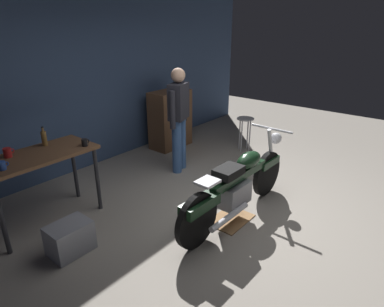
{
  "coord_description": "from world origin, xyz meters",
  "views": [
    {
      "loc": [
        -3.26,
        -1.94,
        2.34
      ],
      "look_at": [
        -0.03,
        0.7,
        0.65
      ],
      "focal_mm": 31.07,
      "sensor_mm": 36.0,
      "label": 1
    }
  ],
  "objects_px": {
    "person_standing": "(179,116)",
    "bottle": "(44,138)",
    "wooden_dresser": "(170,119)",
    "storage_bin": "(70,238)",
    "motorcycle": "(238,184)",
    "shop_stool": "(245,125)",
    "mug_blue_enamel": "(2,166)",
    "mug_black_matte": "(85,142)",
    "mug_red_diner": "(8,153)"
  },
  "relations": [
    {
      "from": "motorcycle",
      "to": "wooden_dresser",
      "type": "height_order",
      "value": "wooden_dresser"
    },
    {
      "from": "bottle",
      "to": "mug_red_diner",
      "type": "bearing_deg",
      "value": -176.25
    },
    {
      "from": "shop_stool",
      "to": "bottle",
      "type": "relative_size",
      "value": 2.66
    },
    {
      "from": "storage_bin",
      "to": "mug_red_diner",
      "type": "relative_size",
      "value": 3.61
    },
    {
      "from": "mug_blue_enamel",
      "to": "bottle",
      "type": "xyz_separation_m",
      "value": [
        0.64,
        0.33,
        0.05
      ]
    },
    {
      "from": "storage_bin",
      "to": "bottle",
      "type": "relative_size",
      "value": 1.83
    },
    {
      "from": "mug_blue_enamel",
      "to": "mug_black_matte",
      "type": "bearing_deg",
      "value": -3.36
    },
    {
      "from": "bottle",
      "to": "mug_black_matte",
      "type": "bearing_deg",
      "value": -51.89
    },
    {
      "from": "mug_blue_enamel",
      "to": "mug_black_matte",
      "type": "height_order",
      "value": "mug_blue_enamel"
    },
    {
      "from": "mug_black_matte",
      "to": "storage_bin",
      "type": "bearing_deg",
      "value": -140.37
    },
    {
      "from": "wooden_dresser",
      "to": "bottle",
      "type": "xyz_separation_m",
      "value": [
        -2.71,
        -0.43,
        0.45
      ]
    },
    {
      "from": "mug_black_matte",
      "to": "mug_blue_enamel",
      "type": "bearing_deg",
      "value": 176.64
    },
    {
      "from": "shop_stool",
      "to": "mug_red_diner",
      "type": "height_order",
      "value": "mug_red_diner"
    },
    {
      "from": "person_standing",
      "to": "bottle",
      "type": "bearing_deg",
      "value": -31.61
    },
    {
      "from": "mug_red_diner",
      "to": "bottle",
      "type": "distance_m",
      "value": 0.46
    },
    {
      "from": "shop_stool",
      "to": "mug_blue_enamel",
      "type": "height_order",
      "value": "mug_blue_enamel"
    },
    {
      "from": "storage_bin",
      "to": "bottle",
      "type": "height_order",
      "value": "bottle"
    },
    {
      "from": "motorcycle",
      "to": "mug_black_matte",
      "type": "bearing_deg",
      "value": 125.68
    },
    {
      "from": "person_standing",
      "to": "bottle",
      "type": "height_order",
      "value": "person_standing"
    },
    {
      "from": "motorcycle",
      "to": "wooden_dresser",
      "type": "xyz_separation_m",
      "value": [
        1.34,
        2.37,
        0.1
      ]
    },
    {
      "from": "person_standing",
      "to": "mug_black_matte",
      "type": "xyz_separation_m",
      "value": [
        -1.68,
        0.05,
        0.02
      ]
    },
    {
      "from": "mug_black_matte",
      "to": "person_standing",
      "type": "bearing_deg",
      "value": -1.8
    },
    {
      "from": "bottle",
      "to": "motorcycle",
      "type": "bearing_deg",
      "value": -54.69
    },
    {
      "from": "motorcycle",
      "to": "person_standing",
      "type": "xyz_separation_m",
      "value": [
        0.61,
        1.5,
        0.48
      ]
    },
    {
      "from": "mug_blue_enamel",
      "to": "person_standing",
      "type": "bearing_deg",
      "value": -2.36
    },
    {
      "from": "person_standing",
      "to": "bottle",
      "type": "xyz_separation_m",
      "value": [
        -1.98,
        0.44,
        0.07
      ]
    },
    {
      "from": "person_standing",
      "to": "mug_red_diner",
      "type": "relative_size",
      "value": 13.72
    },
    {
      "from": "storage_bin",
      "to": "mug_blue_enamel",
      "type": "height_order",
      "value": "mug_blue_enamel"
    },
    {
      "from": "motorcycle",
      "to": "mug_red_diner",
      "type": "height_order",
      "value": "mug_red_diner"
    },
    {
      "from": "person_standing",
      "to": "wooden_dresser",
      "type": "relative_size",
      "value": 1.52
    },
    {
      "from": "motorcycle",
      "to": "mug_blue_enamel",
      "type": "bearing_deg",
      "value": 142.49
    },
    {
      "from": "wooden_dresser",
      "to": "mug_red_diner",
      "type": "relative_size",
      "value": 9.04
    },
    {
      "from": "motorcycle",
      "to": "person_standing",
      "type": "relative_size",
      "value": 1.31
    },
    {
      "from": "storage_bin",
      "to": "mug_red_diner",
      "type": "bearing_deg",
      "value": 95.85
    },
    {
      "from": "motorcycle",
      "to": "mug_red_diner",
      "type": "xyz_separation_m",
      "value": [
        -1.83,
        1.91,
        0.51
      ]
    },
    {
      "from": "motorcycle",
      "to": "mug_blue_enamel",
      "type": "distance_m",
      "value": 2.63
    },
    {
      "from": "wooden_dresser",
      "to": "mug_red_diner",
      "type": "xyz_separation_m",
      "value": [
        -3.17,
        -0.46,
        0.4
      ]
    },
    {
      "from": "mug_red_diner",
      "to": "mug_black_matte",
      "type": "distance_m",
      "value": 0.84
    },
    {
      "from": "wooden_dresser",
      "to": "bottle",
      "type": "bearing_deg",
      "value": -171.03
    },
    {
      "from": "wooden_dresser",
      "to": "storage_bin",
      "type": "relative_size",
      "value": 2.5
    },
    {
      "from": "mug_red_diner",
      "to": "mug_black_matte",
      "type": "bearing_deg",
      "value": -25.29
    },
    {
      "from": "person_standing",
      "to": "mug_black_matte",
      "type": "relative_size",
      "value": 16.01
    },
    {
      "from": "storage_bin",
      "to": "mug_blue_enamel",
      "type": "xyz_separation_m",
      "value": [
        -0.28,
        0.61,
        0.78
      ]
    },
    {
      "from": "person_standing",
      "to": "storage_bin",
      "type": "distance_m",
      "value": 2.51
    },
    {
      "from": "shop_stool",
      "to": "wooden_dresser",
      "type": "bearing_deg",
      "value": 119.75
    },
    {
      "from": "wooden_dresser",
      "to": "bottle",
      "type": "relative_size",
      "value": 4.56
    },
    {
      "from": "bottle",
      "to": "storage_bin",
      "type": "bearing_deg",
      "value": -111.02
    },
    {
      "from": "wooden_dresser",
      "to": "mug_black_matte",
      "type": "bearing_deg",
      "value": -161.31
    },
    {
      "from": "motorcycle",
      "to": "bottle",
      "type": "bearing_deg",
      "value": 126.41
    },
    {
      "from": "motorcycle",
      "to": "wooden_dresser",
      "type": "distance_m",
      "value": 2.72
    }
  ]
}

